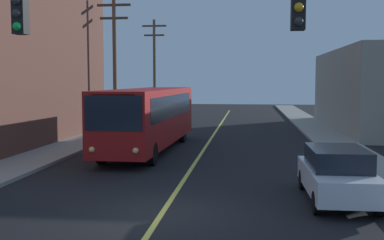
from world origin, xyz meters
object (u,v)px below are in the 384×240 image
(utility_pole_mid, at_px, (115,57))
(city_bus, at_px, (150,116))
(fire_hydrant, at_px, (370,162))
(parked_car_white, at_px, (337,174))
(utility_pole_far, at_px, (154,63))

(utility_pole_mid, bearing_deg, city_bus, -63.27)
(utility_pole_mid, distance_m, fire_hydrant, 20.44)
(parked_car_white, bearing_deg, utility_pole_mid, 123.78)
(utility_pole_far, bearing_deg, city_bus, -79.24)
(city_bus, bearing_deg, utility_pole_mid, 116.73)
(fire_hydrant, bearing_deg, parked_car_white, -116.51)
(city_bus, xyz_separation_m, utility_pole_far, (-4.15, 21.83, 3.51))
(fire_hydrant, bearing_deg, city_bus, 149.30)
(fire_hydrant, bearing_deg, utility_pole_far, 116.55)
(parked_car_white, bearing_deg, utility_pole_far, 110.80)
(city_bus, distance_m, parked_car_white, 12.26)
(utility_pole_far, relative_size, fire_hydrant, 11.18)
(utility_pole_mid, bearing_deg, fire_hydrant, -45.66)
(city_bus, distance_m, utility_pole_far, 22.50)
(parked_car_white, xyz_separation_m, utility_pole_far, (-11.89, 31.29, 4.49))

